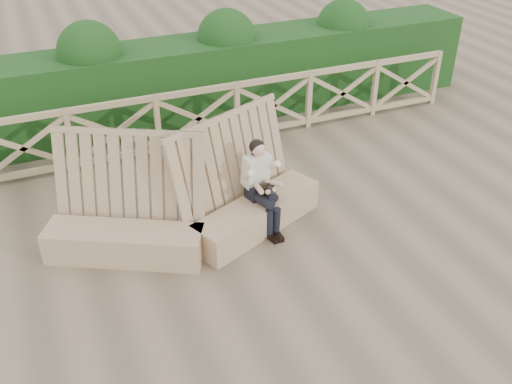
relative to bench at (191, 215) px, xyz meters
name	(u,v)px	position (x,y,z in m)	size (l,w,h in m)	color
ground	(284,262)	(0.94, -0.95, -0.39)	(60.00, 60.00, 0.00)	brown
bench	(191,215)	(0.00, 0.00, 0.00)	(3.87, 1.62, 1.57)	#927553
woman	(261,182)	(0.99, -0.06, 0.31)	(0.42, 0.80, 1.30)	black
guardrail	(198,118)	(0.94, 2.55, 0.16)	(10.10, 0.09, 1.10)	#947D56
hedge	(178,84)	(0.94, 3.75, 0.36)	(12.00, 1.20, 1.50)	black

